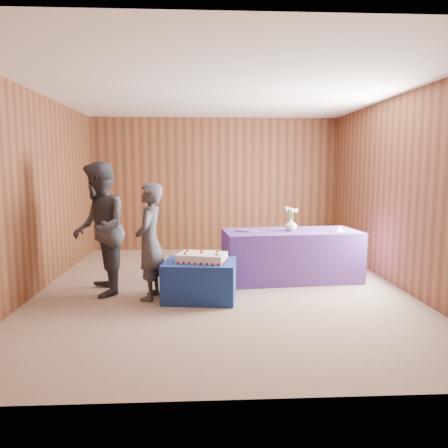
{
  "coord_description": "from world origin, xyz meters",
  "views": [
    {
      "loc": [
        -0.29,
        -5.99,
        1.68
      ],
      "look_at": [
        0.04,
        0.1,
        0.9
      ],
      "focal_mm": 35.0,
      "sensor_mm": 36.0,
      "label": 1
    }
  ],
  "objects": [
    {
      "name": "platter",
      "position": [
        0.41,
        0.44,
        0.76
      ],
      "size": [
        0.39,
        0.39,
        0.02
      ],
      "primitive_type": "cylinder",
      "rotation": [
        0.0,
        0.0,
        -0.15
      ],
      "color": "#554993",
      "rests_on": "serving_table"
    },
    {
      "name": "cake_slice",
      "position": [
        1.75,
        0.29,
        0.79
      ],
      "size": [
        0.08,
        0.08,
        0.08
      ],
      "rotation": [
        0.0,
        0.0,
        0.41
      ],
      "color": "white",
      "rests_on": "plate"
    },
    {
      "name": "flower_spray",
      "position": [
        1.06,
        0.42,
        1.06
      ],
      "size": [
        0.2,
        0.2,
        0.15
      ],
      "color": "#366B2A",
      "rests_on": "vase"
    },
    {
      "name": "serving_table",
      "position": [
        1.06,
        0.42,
        0.38
      ],
      "size": [
        2.07,
        1.07,
        0.75
      ],
      "primitive_type": "cube",
      "rotation": [
        0.0,
        0.0,
        0.09
      ],
      "color": "#57348F",
      "rests_on": "ground"
    },
    {
      "name": "guest_right",
      "position": [
        -1.62,
        -0.21,
        0.89
      ],
      "size": [
        0.87,
        1.01,
        1.77
      ],
      "primitive_type": "imported",
      "rotation": [
        0.0,
        0.0,
        -1.3
      ],
      "color": "#353740",
      "rests_on": "ground"
    },
    {
      "name": "vase",
      "position": [
        1.06,
        0.42,
        0.84
      ],
      "size": [
        0.21,
        0.21,
        0.19
      ],
      "primitive_type": "imported",
      "rotation": [
        0.0,
        0.0,
        -0.21
      ],
      "color": "silver",
      "rests_on": "serving_table"
    },
    {
      "name": "cake_table",
      "position": [
        -0.31,
        -0.51,
        0.25
      ],
      "size": [
        0.98,
        0.81,
        0.5
      ],
      "primitive_type": "cube",
      "rotation": [
        0.0,
        0.0,
        -0.13
      ],
      "color": "navy",
      "rests_on": "ground"
    },
    {
      "name": "plate",
      "position": [
        1.75,
        0.29,
        0.76
      ],
      "size": [
        0.18,
        0.18,
        0.01
      ],
      "primitive_type": "cylinder",
      "rotation": [
        0.0,
        0.0,
        0.01
      ],
      "color": "white",
      "rests_on": "serving_table"
    },
    {
      "name": "guest_left",
      "position": [
        -0.94,
        -0.44,
        0.75
      ],
      "size": [
        0.42,
        0.58,
        1.5
      ],
      "primitive_type": "imported",
      "rotation": [
        0.0,
        0.0,
        -1.69
      ],
      "color": "#3C3D47",
      "rests_on": "ground"
    },
    {
      "name": "room_shell",
      "position": [
        0.0,
        0.0,
        1.8
      ],
      "size": [
        5.04,
        6.04,
        2.72
      ],
      "color": "brown",
      "rests_on": "ground"
    },
    {
      "name": "sheet_cake",
      "position": [
        -0.28,
        -0.53,
        0.55
      ],
      "size": [
        0.7,
        0.57,
        0.14
      ],
      "rotation": [
        0.0,
        0.0,
        -0.27
      ],
      "color": "white",
      "rests_on": "cake_table"
    },
    {
      "name": "ground",
      "position": [
        0.0,
        0.0,
        0.0
      ],
      "size": [
        6.0,
        6.0,
        0.0
      ],
      "primitive_type": "plane",
      "color": "gray",
      "rests_on": "ground"
    },
    {
      "name": "knife",
      "position": [
        1.82,
        0.17,
        0.75
      ],
      "size": [
        0.26,
        0.05,
        0.0
      ],
      "primitive_type": "cube",
      "rotation": [
        0.0,
        0.0,
        0.1
      ],
      "color": "silver",
      "rests_on": "serving_table"
    }
  ]
}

